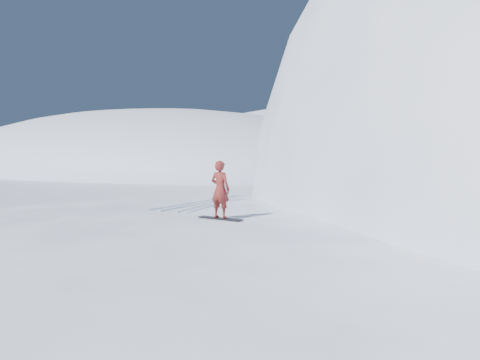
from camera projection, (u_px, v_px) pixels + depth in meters
The scene contains 9 objects.
ground at pixel (125, 304), 12.28m from camera, with size 400.00×400.00×0.00m, color white.
near_ridge at pixel (217, 285), 14.12m from camera, with size 36.00×28.00×4.80m, color white.
far_ridge_a at pixel (136, 170), 101.74m from camera, with size 120.00×70.00×28.00m, color white.
far_ridge_c at pixel (339, 167), 124.60m from camera, with size 140.00×90.00×36.00m, color white.
wind_bumps at pixel (165, 283), 14.32m from camera, with size 16.00×14.40×1.00m.
snowboard at pixel (220, 218), 12.69m from camera, with size 1.45×0.27×0.02m, color black.
snowboarder at pixel (220, 189), 12.64m from camera, with size 0.62×0.41×1.70m, color maroon.
vapor_plume at pixel (60, 180), 67.94m from camera, with size 8.81×7.05×6.17m, color white.
board_tracks at pixel (210, 202), 16.91m from camera, with size 2.14×5.99×0.04m.
Camera 1 is at (9.74, -7.79, 4.38)m, focal length 32.00 mm.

